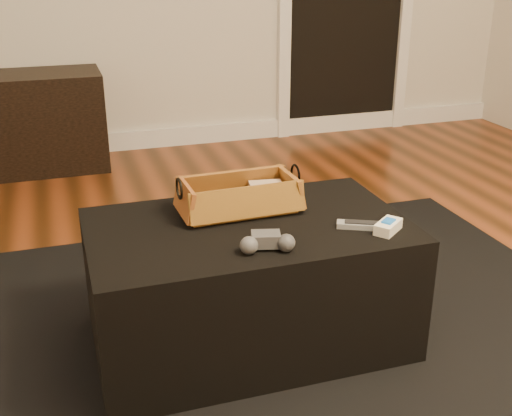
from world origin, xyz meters
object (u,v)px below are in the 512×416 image
object	(u,v)px
ottoman	(248,283)
tv_remote	(235,206)
cream_gadget	(388,226)
silver_remote	(366,225)
game_controller	(267,242)
wicker_basket	(239,198)

from	to	relation	value
ottoman	tv_remote	size ratio (longest dim) A/B	4.76
cream_gadget	silver_remote	bearing A→B (deg)	139.71
ottoman	cream_gadget	xyz separation A→B (m)	(0.39, -0.19, 0.23)
game_controller	silver_remote	size ratio (longest dim) A/B	0.92
wicker_basket	ottoman	bearing A→B (deg)	-92.53
game_controller	silver_remote	bearing A→B (deg)	8.94
tv_remote	wicker_basket	distance (m)	0.03
tv_remote	cream_gadget	size ratio (longest dim) A/B	1.85
ottoman	game_controller	distance (m)	0.31
ottoman	wicker_basket	xyz separation A→B (m)	(0.00, 0.11, 0.26)
wicker_basket	game_controller	distance (m)	0.31
game_controller	ottoman	bearing A→B (deg)	88.73
ottoman	tv_remote	world-z (taller)	tv_remote
wicker_basket	cream_gadget	xyz separation A→B (m)	(0.38, -0.30, -0.03)
tv_remote	cream_gadget	xyz separation A→B (m)	(0.40, -0.28, -0.01)
ottoman	game_controller	bearing A→B (deg)	-91.27
wicker_basket	game_controller	size ratio (longest dim) A/B	2.45
wicker_basket	game_controller	xyz separation A→B (m)	(-0.01, -0.31, -0.02)
game_controller	silver_remote	world-z (taller)	game_controller
silver_remote	wicker_basket	bearing A→B (deg)	142.70
game_controller	cream_gadget	bearing A→B (deg)	1.61
game_controller	silver_remote	distance (m)	0.35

